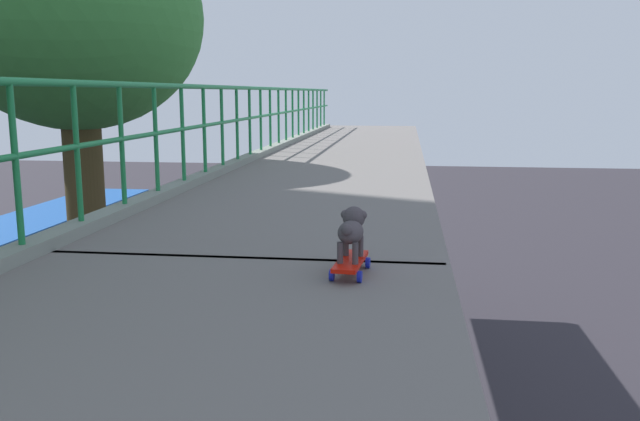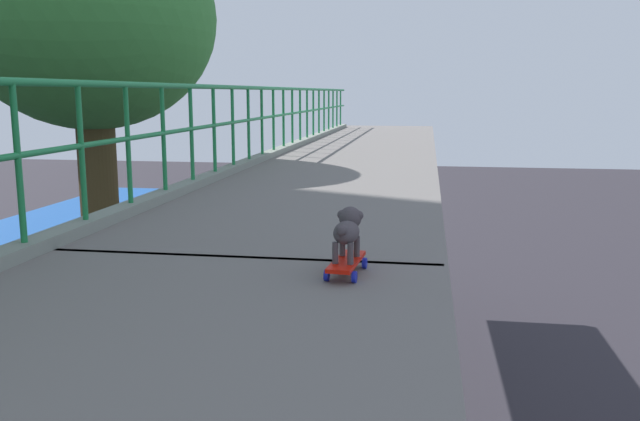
% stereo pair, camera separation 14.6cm
% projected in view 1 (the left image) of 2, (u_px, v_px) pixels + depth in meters
% --- Properties ---
extents(overpass_deck, '(2.83, 37.55, 0.38)m').
position_uv_depth(overpass_deck, '(184.00, 340.00, 3.45)').
color(overpass_deck, slate).
rests_on(overpass_deck, bridge_pier).
extents(city_bus, '(2.54, 10.97, 3.18)m').
position_uv_depth(city_bus, '(46.00, 259.00, 20.38)').
color(city_bus, '#174994').
rests_on(city_bus, ground).
extents(roadside_tree_mid, '(3.82, 3.82, 9.60)m').
position_uv_depth(roadside_tree_mid, '(75.00, 32.00, 9.98)').
color(roadside_tree_mid, '#4A3C20').
rests_on(roadside_tree_mid, ground).
extents(toy_skateboard, '(0.22, 0.51, 0.09)m').
position_uv_depth(toy_skateboard, '(350.00, 263.00, 3.98)').
color(toy_skateboard, red).
rests_on(toy_skateboard, overpass_deck).
extents(small_dog, '(0.18, 0.37, 0.30)m').
position_uv_depth(small_dog, '(352.00, 228.00, 3.97)').
color(small_dog, '#453E43').
rests_on(small_dog, toy_skateboard).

